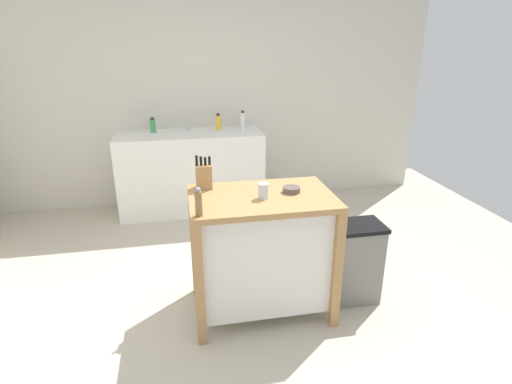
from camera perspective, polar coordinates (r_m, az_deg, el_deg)
name	(u,v)px	position (r m, az deg, el deg)	size (l,w,h in m)	color
ground_plane	(255,317)	(3.07, -0.16, -17.27)	(6.15, 6.15, 0.00)	#BCB29E
wall_back	(215,93)	(4.89, -5.78, 13.74)	(5.15, 0.10, 2.60)	beige
kitchen_island	(261,248)	(2.89, 0.77, -7.90)	(0.98, 0.64, 0.91)	#AD7F4C
knife_block	(204,176)	(2.84, -7.41, 2.26)	(0.11, 0.09, 0.24)	#AD7F4C
bowl_ceramic_wide	(292,189)	(2.78, 5.05, 0.37)	(0.12, 0.12, 0.04)	#564C47
drinking_cup	(263,191)	(2.65, 1.03, 0.15)	(0.07, 0.07, 0.10)	silver
pepper_grinder	(199,202)	(2.40, -8.14, -1.47)	(0.04, 0.04, 0.18)	olive
trash_bin	(356,262)	(3.18, 13.93, -9.54)	(0.36, 0.28, 0.63)	slate
sink_counter	(192,172)	(4.71, -9.12, 2.82)	(1.62, 0.60, 0.92)	white
sink_faucet	(188,121)	(4.70, -9.59, 9.90)	(0.02, 0.02, 0.22)	#B7BCC1
bottle_hand_soap	(218,122)	(4.69, -5.40, 9.79)	(0.06, 0.06, 0.19)	yellow
bottle_dish_soap	(243,121)	(4.71, -1.89, 10.06)	(0.06, 0.06, 0.21)	white
bottle_spray_cleaner	(153,126)	(4.69, -14.41, 9.10)	(0.06, 0.06, 0.17)	green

